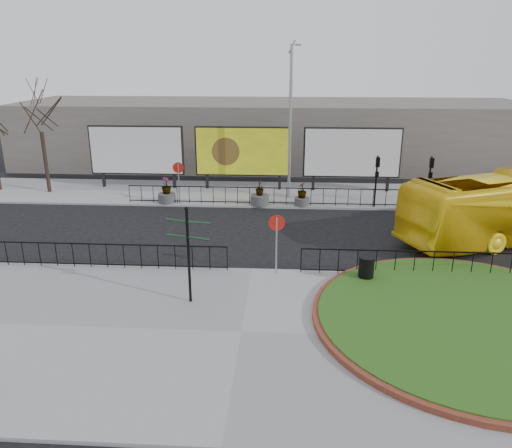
# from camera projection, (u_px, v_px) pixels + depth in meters

# --- Properties ---
(ground) EXTENTS (90.00, 90.00, 0.00)m
(ground) POSITION_uv_depth(u_px,v_px,m) (252.00, 271.00, 20.72)
(ground) COLOR black
(ground) RESTS_ON ground
(pavement_near) EXTENTS (30.00, 10.00, 0.12)m
(pavement_near) POSITION_uv_depth(u_px,v_px,m) (241.00, 333.00, 15.97)
(pavement_near) COLOR gray
(pavement_near) RESTS_ON ground
(pavement_far) EXTENTS (44.00, 6.00, 0.12)m
(pavement_far) POSITION_uv_depth(u_px,v_px,m) (265.00, 194.00, 32.04)
(pavement_far) COLOR gray
(pavement_far) RESTS_ON ground
(brick_edge) EXTENTS (10.40, 10.40, 0.18)m
(brick_edge) POSITION_uv_depth(u_px,v_px,m) (470.00, 321.00, 16.43)
(brick_edge) COLOR brown
(brick_edge) RESTS_ON pavement_near
(grass_lawn) EXTENTS (10.00, 10.00, 0.22)m
(grass_lawn) POSITION_uv_depth(u_px,v_px,m) (471.00, 320.00, 16.42)
(grass_lawn) COLOR #1C4713
(grass_lawn) RESTS_ON pavement_near
(railing_near_left) EXTENTS (10.00, 0.10, 1.10)m
(railing_near_left) POSITION_uv_depth(u_px,v_px,m) (107.00, 255.00, 20.57)
(railing_near_left) COLOR black
(railing_near_left) RESTS_ON pavement_near
(railing_near_right) EXTENTS (9.00, 0.10, 1.10)m
(railing_near_right) POSITION_uv_depth(u_px,v_px,m) (414.00, 263.00, 19.84)
(railing_near_right) COLOR black
(railing_near_right) RESTS_ON pavement_near
(railing_far) EXTENTS (18.00, 0.10, 1.10)m
(railing_far) POSITION_uv_depth(u_px,v_px,m) (280.00, 196.00, 29.24)
(railing_far) COLOR black
(railing_far) RESTS_ON pavement_far
(speed_sign_far) EXTENTS (0.64, 0.07, 2.47)m
(speed_sign_far) POSITION_uv_depth(u_px,v_px,m) (178.00, 174.00, 29.29)
(speed_sign_far) COLOR gray
(speed_sign_far) RESTS_ON pavement_far
(speed_sign_near) EXTENTS (0.64, 0.07, 2.47)m
(speed_sign_near) POSITION_uv_depth(u_px,v_px,m) (277.00, 231.00, 19.67)
(speed_sign_near) COLOR gray
(speed_sign_near) RESTS_ON pavement_near
(billboard_left) EXTENTS (6.20, 0.31, 4.10)m
(billboard_left) POSITION_uv_depth(u_px,v_px,m) (137.00, 150.00, 32.65)
(billboard_left) COLOR black
(billboard_left) RESTS_ON pavement_far
(billboard_mid) EXTENTS (6.20, 0.31, 4.10)m
(billboard_mid) POSITION_uv_depth(u_px,v_px,m) (243.00, 152.00, 32.24)
(billboard_mid) COLOR black
(billboard_mid) RESTS_ON pavement_far
(billboard_right) EXTENTS (6.20, 0.31, 4.10)m
(billboard_right) POSITION_uv_depth(u_px,v_px,m) (352.00, 153.00, 31.82)
(billboard_right) COLOR black
(billboard_right) RESTS_ON pavement_far
(lamp_post) EXTENTS (0.74, 0.18, 9.23)m
(lamp_post) POSITION_uv_depth(u_px,v_px,m) (290.00, 121.00, 29.48)
(lamp_post) COLOR gray
(lamp_post) RESTS_ON pavement_far
(signal_pole_a) EXTENTS (0.22, 0.26, 3.00)m
(signal_pole_a) POSITION_uv_depth(u_px,v_px,m) (377.00, 174.00, 28.49)
(signal_pole_a) COLOR black
(signal_pole_a) RESTS_ON pavement_far
(signal_pole_b) EXTENTS (0.22, 0.26, 3.00)m
(signal_pole_b) POSITION_uv_depth(u_px,v_px,m) (430.00, 174.00, 28.31)
(signal_pole_b) COLOR black
(signal_pole_b) RESTS_ON pavement_far
(tree_left) EXTENTS (2.00, 2.00, 7.00)m
(tree_left) POSITION_uv_depth(u_px,v_px,m) (42.00, 138.00, 31.25)
(tree_left) COLOR #2D2119
(tree_left) RESTS_ON pavement_far
(building_backdrop) EXTENTS (40.00, 10.00, 5.00)m
(building_backdrop) POSITION_uv_depth(u_px,v_px,m) (271.00, 133.00, 40.71)
(building_backdrop) COLOR #67615A
(building_backdrop) RESTS_ON ground
(fingerpost_sign) EXTENTS (1.66, 0.65, 3.55)m
(fingerpost_sign) POSITION_uv_depth(u_px,v_px,m) (188.00, 246.00, 17.25)
(fingerpost_sign) COLOR black
(fingerpost_sign) RESTS_ON pavement_near
(litter_bin) EXTENTS (0.64, 0.64, 1.05)m
(litter_bin) POSITION_uv_depth(u_px,v_px,m) (366.00, 269.00, 19.29)
(litter_bin) COLOR black
(litter_bin) RESTS_ON pavement_near
(planter_a) EXTENTS (1.05, 1.05, 1.54)m
(planter_a) POSITION_uv_depth(u_px,v_px,m) (167.00, 194.00, 29.83)
(planter_a) COLOR #4C4C4F
(planter_a) RESTS_ON pavement_far
(planter_b) EXTENTS (1.09, 1.09, 1.47)m
(planter_b) POSITION_uv_depth(u_px,v_px,m) (260.00, 197.00, 29.43)
(planter_b) COLOR #4C4C4F
(planter_b) RESTS_ON pavement_far
(planter_c) EXTENTS (0.88, 0.88, 1.39)m
(planter_c) POSITION_uv_depth(u_px,v_px,m) (302.00, 197.00, 29.26)
(planter_c) COLOR #4C4C4F
(planter_c) RESTS_ON pavement_far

